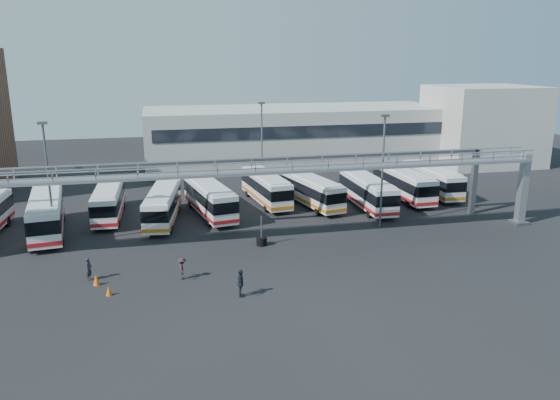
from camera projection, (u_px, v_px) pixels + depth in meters
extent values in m
plane|color=black|center=(266.00, 265.00, 40.65)|extent=(140.00, 140.00, 0.00)
cube|color=#919499|center=(523.00, 189.00, 49.90)|extent=(0.70, 0.70, 6.60)
cube|color=#4C4F54|center=(519.00, 222.00, 50.72)|extent=(1.40, 1.40, 0.25)
cube|color=#919499|center=(254.00, 172.00, 43.79)|extent=(50.00, 1.80, 0.22)
cube|color=#919499|center=(255.00, 162.00, 42.74)|extent=(50.00, 0.10, 0.10)
cube|color=#919499|center=(252.00, 158.00, 44.34)|extent=(50.00, 0.10, 0.10)
cube|color=#4C4F54|center=(245.00, 160.00, 47.50)|extent=(45.00, 0.50, 0.35)
cube|color=#9E9E99|center=(295.00, 136.00, 78.00)|extent=(42.00, 14.00, 8.00)
cube|color=#B2B2AD|center=(483.00, 125.00, 77.57)|extent=(14.00, 12.00, 11.00)
cylinder|color=#4C4F54|center=(49.00, 187.00, 43.44)|extent=(0.18, 0.18, 10.00)
cube|color=#4C4F54|center=(42.00, 123.00, 42.13)|extent=(0.70, 0.35, 0.22)
cylinder|color=#4C4F54|center=(382.00, 173.00, 48.54)|extent=(0.18, 0.18, 10.00)
cube|color=#4C4F54|center=(385.00, 116.00, 47.23)|extent=(0.70, 0.35, 0.22)
cylinder|color=#4C4F54|center=(262.00, 149.00, 60.94)|extent=(0.18, 0.18, 10.00)
cube|color=#4C4F54|center=(262.00, 103.00, 59.63)|extent=(0.70, 0.35, 0.22)
cylinder|color=black|center=(7.00, 221.00, 49.78)|extent=(0.35, 0.98, 0.97)
cube|color=silver|center=(47.00, 214.00, 47.36)|extent=(3.93, 11.35, 2.78)
cube|color=black|center=(46.00, 210.00, 47.28)|extent=(3.99, 11.42, 1.11)
cube|color=#AF1517|center=(48.00, 225.00, 47.62)|extent=(3.98, 11.41, 0.35)
cube|color=silver|center=(45.00, 197.00, 46.98)|extent=(3.53, 10.22, 0.16)
cylinder|color=black|center=(31.00, 243.00, 44.10)|extent=(0.43, 1.04, 1.01)
cylinder|color=black|center=(61.00, 239.00, 44.86)|extent=(0.43, 1.04, 1.01)
cylinder|color=black|center=(36.00, 219.00, 50.55)|extent=(0.43, 1.04, 1.01)
cylinder|color=black|center=(63.00, 216.00, 51.32)|extent=(0.43, 1.04, 1.01)
cube|color=silver|center=(109.00, 201.00, 52.17)|extent=(2.53, 10.14, 2.52)
cube|color=black|center=(108.00, 198.00, 52.10)|extent=(2.59, 10.20, 1.01)
cube|color=#AF1517|center=(109.00, 210.00, 52.40)|extent=(2.58, 10.19, 0.32)
cube|color=silver|center=(108.00, 187.00, 51.83)|extent=(2.28, 9.13, 0.15)
cylinder|color=black|center=(94.00, 224.00, 49.23)|extent=(0.30, 0.92, 0.92)
cylinder|color=black|center=(118.00, 222.00, 49.63)|extent=(0.30, 0.92, 0.92)
cylinder|color=black|center=(102.00, 205.00, 55.35)|extent=(0.30, 0.92, 0.92)
cylinder|color=black|center=(123.00, 204.00, 55.74)|extent=(0.30, 0.92, 0.92)
cube|color=silver|center=(163.00, 205.00, 50.77)|extent=(3.80, 10.39, 2.54)
cube|color=black|center=(162.00, 202.00, 50.69)|extent=(3.86, 10.46, 1.02)
cube|color=#C46612|center=(163.00, 214.00, 51.00)|extent=(3.85, 10.45, 0.32)
cube|color=silver|center=(162.00, 191.00, 50.43)|extent=(3.42, 9.36, 0.15)
cylinder|color=black|center=(147.00, 228.00, 47.88)|extent=(0.41, 0.95, 0.92)
cylinder|color=black|center=(170.00, 228.00, 48.03)|extent=(0.41, 0.95, 0.92)
cylinder|color=black|center=(157.00, 208.00, 54.15)|extent=(0.41, 0.95, 0.92)
cylinder|color=black|center=(178.00, 208.00, 54.30)|extent=(0.41, 0.95, 0.92)
cube|color=silver|center=(210.00, 198.00, 52.91)|extent=(4.27, 10.81, 2.64)
cube|color=black|center=(210.00, 195.00, 52.83)|extent=(4.34, 10.88, 1.05)
cube|color=#AF1517|center=(210.00, 207.00, 53.15)|extent=(4.33, 10.87, 0.34)
cube|color=silver|center=(209.00, 184.00, 52.55)|extent=(3.84, 9.73, 0.15)
cylinder|color=black|center=(209.00, 221.00, 49.83)|extent=(0.46, 1.00, 0.96)
cylinder|color=black|center=(232.00, 219.00, 50.65)|extent=(0.46, 1.00, 0.96)
cylinder|color=black|center=(191.00, 203.00, 55.82)|extent=(0.46, 1.00, 0.96)
cylinder|color=black|center=(211.00, 201.00, 56.64)|extent=(0.46, 1.00, 0.96)
cube|color=silver|center=(266.00, 187.00, 57.35)|extent=(3.54, 10.50, 2.57)
cube|color=black|center=(266.00, 185.00, 57.27)|extent=(3.61, 10.57, 1.03)
cube|color=#C46612|center=(266.00, 196.00, 57.59)|extent=(3.60, 10.56, 0.33)
cube|color=silver|center=(266.00, 175.00, 57.00)|extent=(3.19, 9.45, 0.15)
cylinder|color=black|center=(266.00, 208.00, 54.33)|extent=(0.39, 0.96, 0.94)
cylinder|color=black|center=(286.00, 206.00, 55.01)|extent=(0.39, 0.96, 0.94)
cylinder|color=black|center=(248.00, 192.00, 60.33)|extent=(0.39, 0.96, 0.94)
cylinder|color=black|center=(266.00, 191.00, 61.01)|extent=(0.39, 0.96, 0.94)
cube|color=silver|center=(312.00, 190.00, 56.25)|extent=(4.30, 10.28, 2.51)
cube|color=black|center=(312.00, 188.00, 56.18)|extent=(4.38, 10.35, 1.00)
cube|color=#C46612|center=(312.00, 199.00, 56.48)|extent=(4.36, 10.34, 0.32)
cube|color=silver|center=(312.00, 178.00, 55.91)|extent=(3.87, 9.25, 0.15)
cylinder|color=black|center=(318.00, 211.00, 53.34)|extent=(0.46, 0.95, 0.91)
cylinder|color=black|center=(336.00, 208.00, 54.16)|extent=(0.46, 0.95, 0.91)
cylinder|color=black|center=(289.00, 196.00, 58.96)|extent=(0.46, 0.95, 0.91)
cylinder|color=black|center=(306.00, 194.00, 59.79)|extent=(0.46, 0.95, 0.91)
cube|color=silver|center=(367.00, 191.00, 55.55)|extent=(2.41, 10.47, 2.62)
cube|color=black|center=(367.00, 188.00, 55.47)|extent=(2.47, 10.53, 1.05)
cube|color=#AF1517|center=(367.00, 200.00, 55.79)|extent=(2.46, 10.52, 0.33)
cube|color=silver|center=(368.00, 178.00, 55.19)|extent=(2.17, 9.42, 0.15)
cylinder|color=black|center=(369.00, 213.00, 52.49)|extent=(0.29, 0.95, 0.95)
cylinder|color=black|center=(390.00, 212.00, 52.95)|extent=(0.29, 0.95, 0.95)
cylinder|color=black|center=(346.00, 196.00, 58.80)|extent=(0.29, 0.95, 0.95)
cylinder|color=black|center=(365.00, 195.00, 59.26)|extent=(0.29, 0.95, 0.95)
cube|color=silver|center=(404.00, 183.00, 59.03)|extent=(2.68, 10.59, 2.63)
cube|color=black|center=(404.00, 180.00, 58.95)|extent=(2.74, 10.65, 1.05)
cube|color=#AF1517|center=(403.00, 192.00, 59.27)|extent=(2.73, 10.64, 0.33)
cube|color=silver|center=(404.00, 171.00, 58.67)|extent=(2.41, 9.53, 0.15)
cylinder|color=black|center=(408.00, 203.00, 55.94)|extent=(0.31, 0.96, 0.96)
cylinder|color=black|center=(427.00, 202.00, 56.46)|extent=(0.31, 0.96, 0.96)
cylinder|color=black|center=(381.00, 188.00, 62.24)|extent=(0.31, 0.96, 0.96)
cylinder|color=black|center=(398.00, 187.00, 62.76)|extent=(0.31, 0.96, 0.96)
cube|color=silver|center=(432.00, 180.00, 60.96)|extent=(2.38, 10.26, 2.56)
cube|color=black|center=(432.00, 177.00, 60.88)|extent=(2.44, 10.32, 1.02)
cube|color=#C46612|center=(431.00, 187.00, 61.19)|extent=(2.43, 10.31, 0.33)
cube|color=silver|center=(433.00, 168.00, 60.61)|extent=(2.15, 9.24, 0.15)
cylinder|color=black|center=(437.00, 198.00, 57.96)|extent=(0.28, 0.93, 0.93)
cylinder|color=black|center=(455.00, 197.00, 58.42)|extent=(0.28, 0.93, 0.93)
cylinder|color=black|center=(409.00, 184.00, 64.13)|extent=(0.28, 0.93, 0.93)
cylinder|color=black|center=(426.00, 183.00, 64.59)|extent=(0.28, 0.93, 0.93)
imported|color=#212129|center=(89.00, 269.00, 37.84)|extent=(0.56, 0.69, 1.65)
imported|color=#2C1D20|center=(182.00, 268.00, 38.00)|extent=(0.60, 1.03, 1.58)
imported|color=black|center=(241.00, 283.00, 35.20)|extent=(0.59, 1.14, 1.86)
cone|color=#DA520C|center=(109.00, 291.00, 35.52)|extent=(0.44, 0.44, 0.65)
cone|color=#DA520C|center=(96.00, 280.00, 37.10)|extent=(0.57, 0.57, 0.76)
cylinder|color=black|center=(262.00, 244.00, 44.96)|extent=(0.88, 0.88, 0.21)
cylinder|color=black|center=(262.00, 241.00, 44.90)|extent=(0.88, 0.88, 0.21)
cylinder|color=black|center=(262.00, 238.00, 44.84)|extent=(0.88, 0.88, 0.21)
cylinder|color=#4C4F54|center=(262.00, 231.00, 44.67)|extent=(0.13, 0.13, 2.51)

